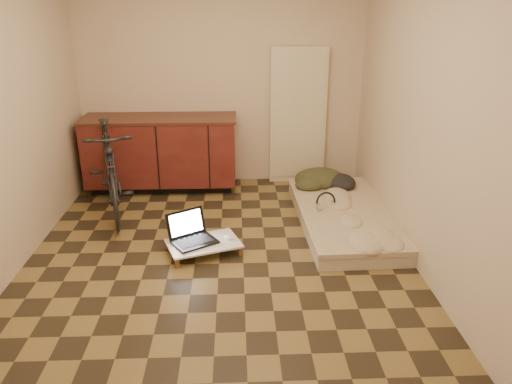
{
  "coord_description": "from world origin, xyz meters",
  "views": [
    {
      "loc": [
        0.17,
        -4.21,
        2.23
      ],
      "look_at": [
        0.35,
        0.11,
        0.55
      ],
      "focal_mm": 35.0,
      "sensor_mm": 36.0,
      "label": 1
    }
  ],
  "objects_px": {
    "bicycle": "(110,165)",
    "laptop": "(192,236)",
    "futon": "(344,216)",
    "lap_desk": "(204,244)"
  },
  "relations": [
    {
      "from": "bicycle",
      "to": "laptop",
      "type": "height_order",
      "value": "bicycle"
    },
    {
      "from": "bicycle",
      "to": "futon",
      "type": "height_order",
      "value": "bicycle"
    },
    {
      "from": "bicycle",
      "to": "laptop",
      "type": "xyz_separation_m",
      "value": [
        0.94,
        -0.96,
        -0.39
      ]
    },
    {
      "from": "futon",
      "to": "lap_desk",
      "type": "relative_size",
      "value": 2.61
    },
    {
      "from": "bicycle",
      "to": "lap_desk",
      "type": "relative_size",
      "value": 2.25
    },
    {
      "from": "bicycle",
      "to": "lap_desk",
      "type": "bearing_deg",
      "value": -59.65
    },
    {
      "from": "futon",
      "to": "laptop",
      "type": "xyz_separation_m",
      "value": [
        -1.56,
        -0.55,
        0.08
      ]
    },
    {
      "from": "futon",
      "to": "lap_desk",
      "type": "xyz_separation_m",
      "value": [
        -1.45,
        -0.59,
        0.01
      ]
    },
    {
      "from": "bicycle",
      "to": "laptop",
      "type": "bearing_deg",
      "value": -61.64
    },
    {
      "from": "laptop",
      "to": "futon",
      "type": "bearing_deg",
      "value": -12.58
    }
  ]
}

